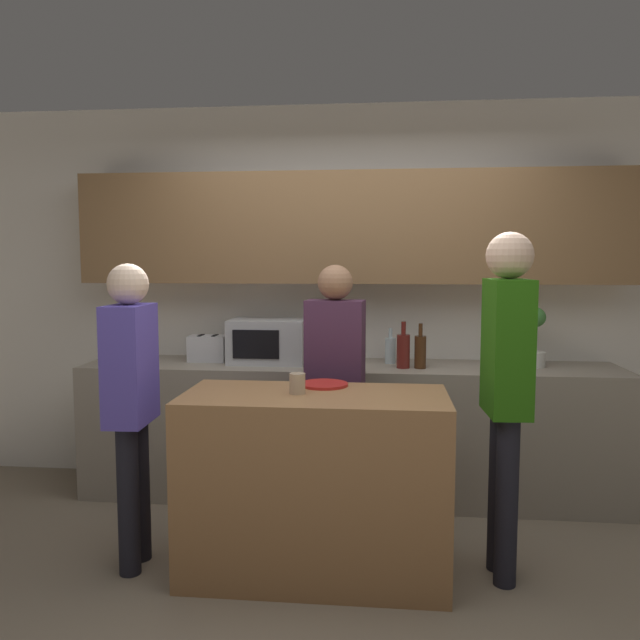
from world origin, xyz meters
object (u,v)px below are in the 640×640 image
bottle_2 (420,351)px  person_center (335,374)px  microwave (268,341)px  bottle_0 (390,350)px  plate_on_island (324,384)px  toaster (208,348)px  person_right (506,374)px  cup_0 (297,383)px  person_left (131,390)px  bottle_1 (403,350)px  potted_plant (535,337)px

bottle_2 → person_center: person_center is taller
microwave → person_center: (0.51, -0.57, -0.12)m
bottle_0 → plate_on_island: (-0.36, -0.97, -0.05)m
plate_on_island → person_center: size_ratio=0.16×
microwave → toaster: bearing=179.8°
person_center → person_right: bearing=155.2°
cup_0 → person_right: 1.04m
bottle_0 → cup_0: 1.28m
plate_on_island → person_left: bearing=-166.1°
bottle_0 → microwave: bearing=-177.4°
microwave → person_left: size_ratio=0.33×
bottle_1 → person_left: (-1.42, -1.04, -0.08)m
bottle_1 → person_right: bearing=-63.4°
person_right → microwave: bearing=49.2°
toaster → person_center: bearing=-31.3°
microwave → toaster: size_ratio=2.00×
toaster → person_left: person_left is taller
toaster → cup_0: bearing=-55.4°
bottle_2 → person_center: size_ratio=0.19×
potted_plant → bottle_1: 0.88m
bottle_1 → person_center: person_center is taller
potted_plant → plate_on_island: size_ratio=1.52×
person_right → toaster: bearing=56.3°
bottle_0 → person_left: bearing=-137.8°
bottle_2 → cup_0: bottle_2 is taller
bottle_2 → cup_0: bearing=-123.5°
microwave → cup_0: bearing=-72.5°
microwave → plate_on_island: microwave is taller
potted_plant → person_center: bearing=-156.1°
plate_on_island → person_right: bearing=-9.8°
bottle_1 → bottle_2: bearing=1.1°
microwave → plate_on_island: 1.05m
bottle_0 → person_left: 1.81m
toaster → potted_plant: size_ratio=0.66×
bottle_1 → person_left: size_ratio=0.19×
microwave → bottle_0: microwave is taller
bottle_2 → person_left: 1.85m
bottle_0 → person_left: size_ratio=0.15×
toaster → bottle_0: bearing=1.7°
potted_plant → bottle_1: size_ratio=1.29×
bottle_1 → potted_plant: bearing=9.2°
bottle_0 → cup_0: bearing=-111.9°
bottle_2 → plate_on_island: bearing=-124.9°
bottle_2 → microwave: bearing=172.4°
toaster → person_right: person_right is taller
microwave → plate_on_island: bearing=-63.1°
potted_plant → person_center: 1.41m
bottle_2 → person_left: person_left is taller
person_center → person_right: size_ratio=0.91×
bottle_1 → person_left: 1.76m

